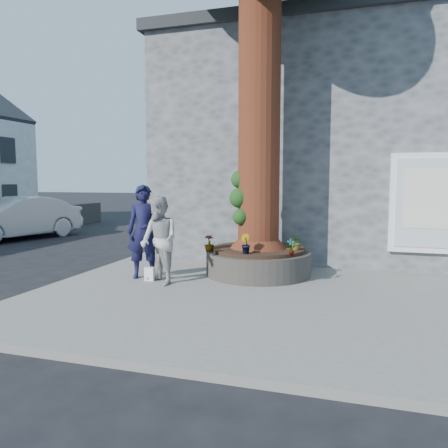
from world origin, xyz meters
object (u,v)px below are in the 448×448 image
(planter, at_px, (258,261))
(man, at_px, (144,232))
(car_silver, at_px, (16,218))
(woman, at_px, (159,240))

(planter, bearing_deg, man, -155.05)
(man, bearing_deg, planter, 5.75)
(car_silver, bearing_deg, man, -16.92)
(woman, relative_size, car_silver, 0.37)
(planter, xyz_separation_m, man, (-2.24, -1.04, 0.70))
(planter, distance_m, man, 2.57)
(car_silver, bearing_deg, woman, -17.30)
(planter, xyz_separation_m, car_silver, (-10.04, 3.79, 0.38))
(planter, bearing_deg, woman, -139.51)
(man, relative_size, car_silver, 0.41)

